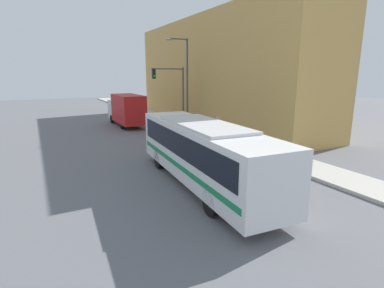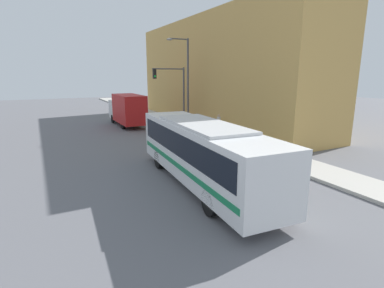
{
  "view_description": "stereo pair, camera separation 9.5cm",
  "coord_description": "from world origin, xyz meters",
  "px_view_note": "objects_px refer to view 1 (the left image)",
  "views": [
    {
      "loc": [
        -7.78,
        -13.0,
        5.3
      ],
      "look_at": [
        0.09,
        2.01,
        1.33
      ],
      "focal_mm": 28.0,
      "sensor_mm": 36.0,
      "label": 1
    },
    {
      "loc": [
        -7.7,
        -13.04,
        5.3
      ],
      "look_at": [
        0.09,
        2.01,
        1.33
      ],
      "focal_mm": 28.0,
      "sensor_mm": 36.0,
      "label": 2
    }
  ],
  "objects_px": {
    "city_bus": "(203,149)",
    "street_lamp": "(185,77)",
    "fire_hydrant": "(234,140)",
    "traffic_light_pole": "(173,87)",
    "parking_meter": "(218,129)",
    "pedestrian_near_corner": "(218,124)",
    "delivery_truck": "(126,109)"
  },
  "relations": [
    {
      "from": "city_bus",
      "to": "street_lamp",
      "type": "bearing_deg",
      "value": 70.54
    },
    {
      "from": "city_bus",
      "to": "fire_hydrant",
      "type": "distance_m",
      "value": 8.44
    },
    {
      "from": "city_bus",
      "to": "traffic_light_pole",
      "type": "relative_size",
      "value": 1.95
    },
    {
      "from": "parking_meter",
      "to": "pedestrian_near_corner",
      "type": "distance_m",
      "value": 2.02
    },
    {
      "from": "delivery_truck",
      "to": "fire_hydrant",
      "type": "bearing_deg",
      "value": -70.8
    },
    {
      "from": "pedestrian_near_corner",
      "to": "parking_meter",
      "type": "bearing_deg",
      "value": -123.22
    },
    {
      "from": "traffic_light_pole",
      "to": "city_bus",
      "type": "bearing_deg",
      "value": -109.08
    },
    {
      "from": "traffic_light_pole",
      "to": "street_lamp",
      "type": "relative_size",
      "value": 0.69
    },
    {
      "from": "city_bus",
      "to": "traffic_light_pole",
      "type": "xyz_separation_m",
      "value": [
        5.09,
        14.73,
        2.29
      ]
    },
    {
      "from": "delivery_truck",
      "to": "street_lamp",
      "type": "height_order",
      "value": "street_lamp"
    },
    {
      "from": "city_bus",
      "to": "pedestrian_near_corner",
      "type": "height_order",
      "value": "city_bus"
    },
    {
      "from": "traffic_light_pole",
      "to": "delivery_truck",
      "type": "bearing_deg",
      "value": 131.89
    },
    {
      "from": "street_lamp",
      "to": "delivery_truck",
      "type": "bearing_deg",
      "value": 133.71
    },
    {
      "from": "fire_hydrant",
      "to": "pedestrian_near_corner",
      "type": "bearing_deg",
      "value": 74.49
    },
    {
      "from": "fire_hydrant",
      "to": "parking_meter",
      "type": "distance_m",
      "value": 2.34
    },
    {
      "from": "traffic_light_pole",
      "to": "pedestrian_near_corner",
      "type": "distance_m",
      "value": 6.16
    },
    {
      "from": "fire_hydrant",
      "to": "street_lamp",
      "type": "bearing_deg",
      "value": 89.94
    },
    {
      "from": "city_bus",
      "to": "street_lamp",
      "type": "distance_m",
      "value": 15.58
    },
    {
      "from": "street_lamp",
      "to": "traffic_light_pole",
      "type": "bearing_deg",
      "value": 142.03
    },
    {
      "from": "parking_meter",
      "to": "street_lamp",
      "type": "height_order",
      "value": "street_lamp"
    },
    {
      "from": "traffic_light_pole",
      "to": "pedestrian_near_corner",
      "type": "relative_size",
      "value": 3.3
    },
    {
      "from": "pedestrian_near_corner",
      "to": "traffic_light_pole",
      "type": "bearing_deg",
      "value": 112.16
    },
    {
      "from": "city_bus",
      "to": "parking_meter",
      "type": "relative_size",
      "value": 9.25
    },
    {
      "from": "parking_meter",
      "to": "traffic_light_pole",
      "type": "bearing_deg",
      "value": 97.87
    },
    {
      "from": "delivery_truck",
      "to": "street_lamp",
      "type": "bearing_deg",
      "value": -46.29
    },
    {
      "from": "traffic_light_pole",
      "to": "parking_meter",
      "type": "distance_m",
      "value": 7.39
    },
    {
      "from": "fire_hydrant",
      "to": "parking_meter",
      "type": "xyz_separation_m",
      "value": [
        0.0,
        2.29,
        0.49
      ]
    },
    {
      "from": "parking_meter",
      "to": "street_lamp",
      "type": "distance_m",
      "value": 7.15
    },
    {
      "from": "fire_hydrant",
      "to": "delivery_truck",
      "type": "bearing_deg",
      "value": 109.2
    },
    {
      "from": "traffic_light_pole",
      "to": "pedestrian_near_corner",
      "type": "height_order",
      "value": "traffic_light_pole"
    },
    {
      "from": "parking_meter",
      "to": "street_lamp",
      "type": "xyz_separation_m",
      "value": [
        0.01,
        5.93,
        4.01
      ]
    },
    {
      "from": "city_bus",
      "to": "traffic_light_pole",
      "type": "height_order",
      "value": "traffic_light_pole"
    }
  ]
}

